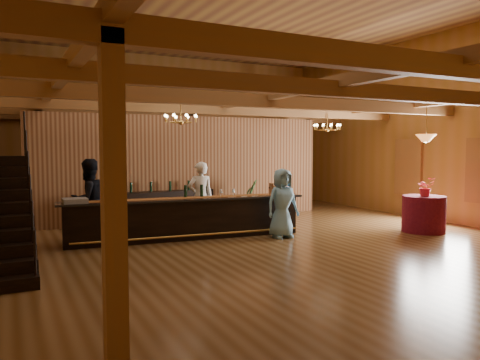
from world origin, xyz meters
name	(u,v)px	position (x,y,z in m)	size (l,w,h in m)	color
floor	(258,238)	(0.00, 0.00, 0.00)	(14.00, 14.00, 0.00)	brown
ceiling	(258,4)	(0.00, 0.00, 5.50)	(14.00, 14.00, 0.00)	olive
wall_back	(167,132)	(0.00, 7.00, 2.75)	(12.00, 0.10, 5.50)	olive
wall_right	(437,127)	(6.00, 0.00, 2.75)	(0.10, 14.00, 5.50)	olive
beam_grid	(248,104)	(0.00, 0.51, 3.24)	(11.90, 13.90, 0.39)	brown
support_posts	(268,172)	(0.00, -0.50, 1.60)	(9.20, 10.20, 3.20)	brown
partition_wall	(187,168)	(-0.50, 3.50, 1.55)	(9.00, 0.18, 3.10)	brown
window_right_back	(409,167)	(5.95, 1.00, 1.55)	(0.12, 1.05, 1.75)	white
staircase	(2,215)	(-5.45, -0.74, 1.00)	(1.00, 2.80, 2.00)	black
backroom_boxes	(173,195)	(-0.29, 5.50, 0.53)	(4.10, 0.60, 1.10)	black
tasting_bar	(187,218)	(-1.56, 0.66, 0.49)	(5.85, 1.24, 0.98)	black
beverage_dispenser	(109,188)	(-3.31, 0.87, 1.26)	(0.26, 0.26, 0.60)	silver
glass_rack_tray	(75,201)	(-4.05, 0.84, 1.02)	(0.50, 0.50, 0.10)	gray
raffle_drum	(275,188)	(0.74, 0.42, 1.14)	(0.34, 0.24, 0.30)	olive
bar_bottle_0	(186,191)	(-1.54, 0.78, 1.12)	(0.07, 0.07, 0.30)	black
bar_bottle_1	(202,191)	(-1.15, 0.74, 1.12)	(0.07, 0.07, 0.30)	black
backbar_shelf	(161,207)	(-1.41, 3.22, 0.46)	(3.24, 0.51, 0.91)	black
round_table	(424,214)	(4.18, -1.23, 0.46)	(1.07, 1.07, 0.93)	maroon
chandelier_left	(181,118)	(-1.60, 0.91, 2.86)	(0.80, 0.80, 0.50)	gold
chandelier_right	(327,127)	(3.43, 1.87, 2.79)	(0.80, 0.80, 0.57)	gold
pendant_lamp	(426,138)	(4.18, -1.23, 2.40)	(0.52, 0.52, 0.90)	gold
bartender	(200,197)	(-0.92, 1.38, 0.90)	(0.66, 0.43, 1.80)	white
staff_second	(88,200)	(-3.69, 1.36, 0.95)	(0.93, 0.72, 1.91)	black
guest	(282,203)	(0.53, -0.25, 0.83)	(0.81, 0.53, 1.66)	#73AED1
floor_plant	(249,199)	(1.14, 2.65, 0.61)	(0.67, 0.54, 1.22)	#295424
table_flowers	(426,187)	(4.11, -1.32, 1.17)	(0.44, 0.38, 0.49)	red
table_vase	(426,191)	(4.20, -1.26, 1.07)	(0.14, 0.14, 0.28)	gold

